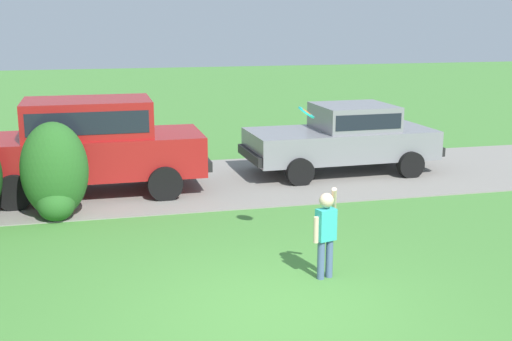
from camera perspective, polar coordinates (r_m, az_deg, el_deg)
name	(u,v)px	position (r m, az deg, el deg)	size (l,w,h in m)	color
ground_plane	(273,311)	(8.39, 1.50, -11.84)	(80.00, 80.00, 0.00)	#478438
driveway_strip	(193,183)	(14.48, -5.39, -1.09)	(28.00, 4.40, 0.02)	gray
shrub_centre_left	(55,174)	(12.37, -16.76, -0.28)	(1.18, 1.08, 1.73)	#286023
parked_sedan	(344,136)	(15.47, 7.53, 2.93)	(4.45, 2.19, 1.56)	gray
parked_suv	(89,141)	(13.85, -14.02, 2.44)	(4.70, 2.11, 1.92)	maroon
child_thrower	(326,228)	(9.17, 5.96, -4.91)	(0.41, 0.34, 1.29)	#4C608C
frisbee	(306,112)	(9.88, 4.31, 4.95)	(0.27, 0.28, 0.21)	#1EB7B2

